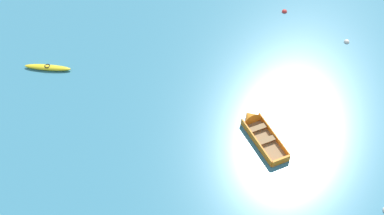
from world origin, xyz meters
name	(u,v)px	position (x,y,z in m)	size (l,w,h in m)	color
rowboat_orange_midfield_right	(256,127)	(3.79, 20.13, 0.20)	(2.63, 4.23, 1.15)	#99754C
kayak_yellow_foreground_center	(48,67)	(-9.61, 26.04, 0.15)	(3.24, 0.98, 0.30)	yellow
mooring_buoy_near_foreground	(347,42)	(11.37, 28.10, 0.00)	(0.40, 0.40, 0.40)	silver
mooring_buoy_between_boats_left	(284,12)	(7.52, 31.92, 0.00)	(0.41, 0.41, 0.41)	red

